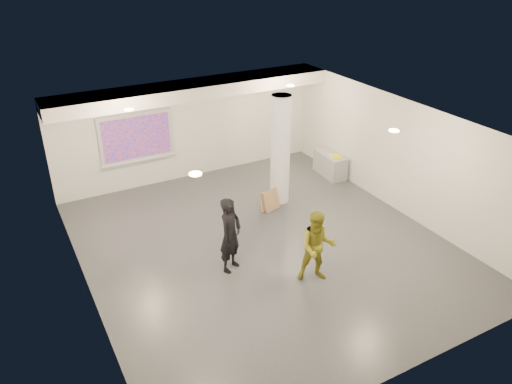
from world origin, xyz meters
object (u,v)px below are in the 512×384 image
woman (230,235)px  projection_screen (137,138)px  man (317,247)px  credenza (330,164)px  column (280,150)px

woman → projection_screen: bearing=62.7°
projection_screen → man: projection_screen is taller
woman → credenza: bearing=-1.9°
credenza → man: size_ratio=0.75×
column → woman: 3.48m
column → credenza: bearing=17.3°
column → woman: column is taller
column → woman: bearing=-139.1°
projection_screen → credenza: 5.79m
column → projection_screen: (-3.10, 2.65, 0.03)m
column → man: bearing=-108.6°
column → credenza: 2.59m
column → projection_screen: bearing=139.4°
projection_screen → man: bearing=-72.3°
column → man: 3.69m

